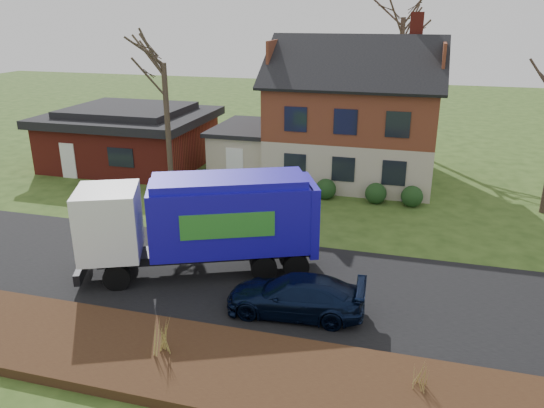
# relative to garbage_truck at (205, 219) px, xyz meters

# --- Properties ---
(ground) EXTENTS (120.00, 120.00, 0.00)m
(ground) POSITION_rel_garbage_truck_xyz_m (1.63, -0.19, -2.13)
(ground) COLOR #2C4517
(ground) RESTS_ON ground
(road) EXTENTS (80.00, 7.00, 0.02)m
(road) POSITION_rel_garbage_truck_xyz_m (1.63, -0.19, -2.12)
(road) COLOR black
(road) RESTS_ON ground
(mulch_verge) EXTENTS (80.00, 3.50, 0.30)m
(mulch_verge) POSITION_rel_garbage_truck_xyz_m (1.63, -5.49, -1.98)
(mulch_verge) COLOR black
(mulch_verge) RESTS_ON ground
(main_house) EXTENTS (12.95, 8.95, 9.26)m
(main_house) POSITION_rel_garbage_truck_xyz_m (3.11, 13.72, 1.90)
(main_house) COLOR #BEAF99
(main_house) RESTS_ON ground
(ranch_house) EXTENTS (9.80, 8.20, 3.70)m
(ranch_house) POSITION_rel_garbage_truck_xyz_m (-10.37, 12.81, -0.32)
(ranch_house) COLOR maroon
(ranch_house) RESTS_ON ground
(garbage_truck) EXTENTS (8.84, 5.56, 3.70)m
(garbage_truck) POSITION_rel_garbage_truck_xyz_m (0.00, 0.00, 0.00)
(garbage_truck) COLOR black
(garbage_truck) RESTS_ON ground
(silver_sedan) EXTENTS (4.37, 2.75, 1.36)m
(silver_sedan) POSITION_rel_garbage_truck_xyz_m (-2.04, 4.88, -1.45)
(silver_sedan) COLOR #B3B5BB
(silver_sedan) RESTS_ON ground
(navy_wagon) EXTENTS (4.57, 2.10, 1.29)m
(navy_wagon) POSITION_rel_garbage_truck_xyz_m (3.89, -1.99, -1.49)
(navy_wagon) COLOR black
(navy_wagon) RESTS_ON ground
(tree_front_west) EXTENTS (3.21, 3.21, 9.53)m
(tree_front_west) POSITION_rel_garbage_truck_xyz_m (-5.39, 8.20, 5.72)
(tree_front_west) COLOR #413527
(tree_front_west) RESTS_ON ground
(grass_clump_mid) EXTENTS (0.38, 0.31, 1.07)m
(grass_clump_mid) POSITION_rel_garbage_truck_xyz_m (0.93, -5.54, -1.30)
(grass_clump_mid) COLOR #A69749
(grass_clump_mid) RESTS_ON mulch_verge
(grass_clump_east) EXTENTS (0.33, 0.27, 0.81)m
(grass_clump_east) POSITION_rel_garbage_truck_xyz_m (7.79, -5.07, -1.43)
(grass_clump_east) COLOR #9D8545
(grass_clump_east) RESTS_ON mulch_verge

